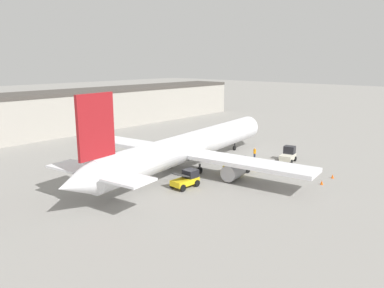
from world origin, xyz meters
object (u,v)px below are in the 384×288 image
Objects in this scene: belt_loader_truck at (186,179)px; safety_cone_far at (333,176)px; airplane at (188,147)px; pushback_tug at (239,165)px; ground_crew_worker at (255,153)px; baggage_tug at (288,155)px; safety_cone_near at (322,182)px.

belt_loader_truck is 6.34× the size of safety_cone_far.
airplane reaches higher than safety_cone_far.
pushback_tug is at bearing -65.81° from airplane.
safety_cone_far is (5.76, -10.62, -0.68)m from pushback_tug.
ground_crew_worker is 0.54× the size of baggage_tug.
baggage_tug is 19.02m from belt_loader_truck.
baggage_tug reaches higher than safety_cone_near.
airplane reaches higher than ground_crew_worker.
airplane reaches higher than belt_loader_truck.
belt_loader_truck is at bearing 141.81° from safety_cone_far.
ground_crew_worker is 0.47× the size of pushback_tug.
safety_cone_near is (-7.09, -8.24, -0.75)m from baggage_tug.
pushback_tug is (9.23, -1.17, -0.04)m from belt_loader_truck.
baggage_tug is at bearing -40.07° from airplane.
pushback_tug is at bearing 118.46° from safety_cone_far.
belt_loader_truck is (-5.51, -4.80, -2.21)m from airplane.
safety_cone_near is 1.00× the size of safety_cone_far.
baggage_tug is at bearing -9.06° from belt_loader_truck.
baggage_tug is 10.90m from safety_cone_near.
belt_loader_truck is at bearing 115.74° from ground_crew_worker.
belt_loader_truck is at bearing -159.18° from pushback_tug.
baggage_tug is 9.76m from pushback_tug.
safety_cone_far is (3.38, 0.00, 0.00)m from safety_cone_near.
airplane is at bearing 149.95° from pushback_tug.
baggage_tug is at bearing 13.90° from pushback_tug.
pushback_tug is 6.87× the size of safety_cone_far.
airplane is at bearing 136.85° from baggage_tug.
baggage_tug is 5.97× the size of safety_cone_near.
baggage_tug is 0.87× the size of pushback_tug.
pushback_tug is at bearing -5.51° from belt_loader_truck.
baggage_tug is 5.97× the size of safety_cone_far.
belt_loader_truck is (-18.69, 3.55, -0.03)m from baggage_tug.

